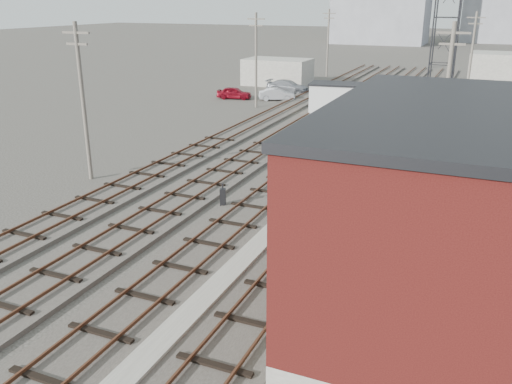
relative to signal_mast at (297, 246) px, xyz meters
The scene contains 21 objects.
ground 49.68m from the signal_mast, 94.28° to the left, with size 320.00×320.00×0.00m, color #282621.
track_right 28.61m from the signal_mast, 92.41° to the left, with size 3.20×90.00×0.39m.
track_mid_right 29.05m from the signal_mast, 100.35° to the left, with size 3.20×90.00×0.39m.
track_mid_left 30.03m from the signal_mast, 107.91° to the left, with size 3.20×90.00×0.39m.
track_left 31.48m from the signal_mast, 114.88° to the left, with size 3.20×90.00×0.39m.
platform_curb 5.36m from the signal_mast, 132.72° to the left, with size 0.90×28.00×0.26m, color gray.
brick_building 4.18m from the signal_mast, 21.08° to the left, with size 6.54×12.20×7.22m.
lattice_tower 25.00m from the signal_mast, 85.79° to the left, with size 1.60×1.60×15.00m.
utility_pole_left_a 18.88m from the signal_mast, 149.70° to the left, with size 1.80×0.24×9.00m.
utility_pole_left_b 38.14m from the signal_mast, 115.18° to the left, with size 1.80×0.24×9.00m.
utility_pole_left_c 61.67m from the signal_mast, 105.24° to the left, with size 1.80×0.24×9.00m.
utility_pole_right_a 17.82m from the signal_mast, 80.89° to the left, with size 1.80×0.24×9.00m.
utility_pole_right_b 47.60m from the signal_mast, 86.62° to the left, with size 1.80×0.24×9.00m.
shed_left 53.25m from the signal_mast, 111.72° to the left, with size 8.00×5.00×3.20m, color gray.
shed_right 59.71m from the signal_mast, 84.91° to the left, with size 6.00×6.00×4.00m, color gray.
signal_mast is the anchor object (origin of this frame).
switch_stand 10.84m from the signal_mast, 129.56° to the left, with size 0.37×0.37×1.25m.
site_trailer 34.53m from the signal_mast, 101.27° to the left, with size 7.35×3.90×2.96m.
car_red 43.12m from the signal_mast, 118.09° to the left, with size 1.51×3.75×1.28m, color maroon.
car_silver 42.10m from the signal_mast, 111.98° to the left, with size 1.34×3.83×1.26m, color #A8AAAF.
car_grey 47.13m from the signal_mast, 110.35° to the left, with size 2.02×4.97×1.44m, color gray.
Camera 1 is at (8.69, -4.39, 10.06)m, focal length 38.00 mm.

